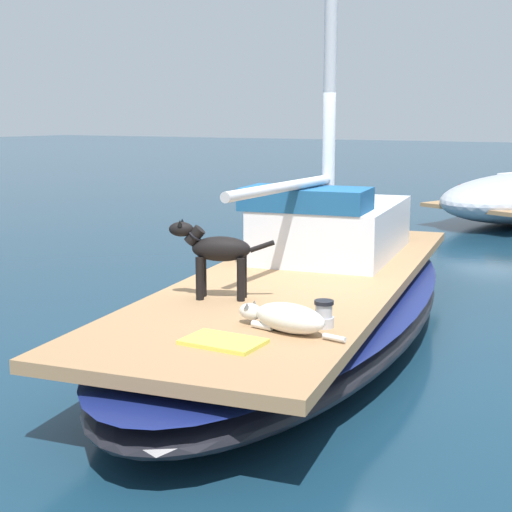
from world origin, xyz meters
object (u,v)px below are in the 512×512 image
(dog_black, at_px, (216,251))
(deck_winch, at_px, (324,315))
(deck_towel, at_px, (223,342))
(sailboat_main, at_px, (303,305))
(dog_white, at_px, (286,318))

(dog_black, height_order, deck_winch, dog_black)
(dog_black, xyz_separation_m, deck_winch, (1.20, -0.38, -0.32))
(dog_black, xyz_separation_m, deck_towel, (0.76, -1.12, -0.41))
(sailboat_main, distance_m, dog_white, 2.14)
(sailboat_main, relative_size, deck_towel, 13.44)
(dog_white, distance_m, deck_towel, 0.56)
(dog_black, bearing_deg, sailboat_main, 80.31)
(sailboat_main, relative_size, dog_black, 8.37)
(dog_white, distance_m, deck_winch, 0.32)
(deck_towel, bearing_deg, dog_white, 63.24)
(dog_black, distance_m, deck_winch, 1.30)
(sailboat_main, xyz_separation_m, deck_towel, (0.53, -2.43, 0.34))
(sailboat_main, height_order, dog_white, dog_white)
(dog_white, bearing_deg, deck_towel, -116.76)
(deck_winch, xyz_separation_m, deck_towel, (-0.45, -0.74, -0.08))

